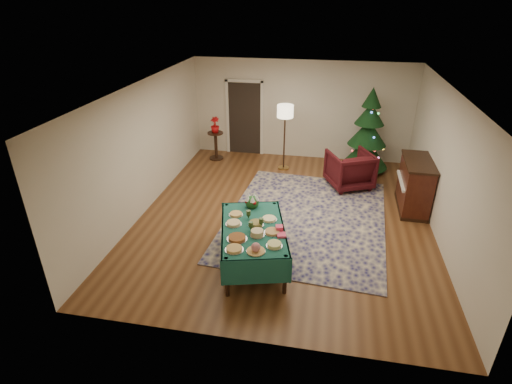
% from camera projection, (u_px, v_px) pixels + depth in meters
% --- Properties ---
extents(room_shell, '(7.00, 7.00, 7.00)m').
position_uv_depth(room_shell, '(286.00, 157.00, 7.93)').
color(room_shell, '#593319').
rests_on(room_shell, ground).
extents(doorway, '(1.08, 0.04, 2.16)m').
position_uv_depth(doorway, '(245.00, 117.00, 11.37)').
color(doorway, black).
rests_on(doorway, ground).
extents(rug, '(3.52, 4.44, 0.02)m').
position_uv_depth(rug, '(306.00, 218.00, 8.43)').
color(rug, '#15144C').
rests_on(rug, ground).
extents(buffet_table, '(1.50, 2.06, 0.72)m').
position_uv_depth(buffet_table, '(253.00, 235.00, 6.81)').
color(buffet_table, black).
rests_on(buffet_table, ground).
extents(platter_0, '(0.29, 0.29, 0.05)m').
position_uv_depth(platter_0, '(234.00, 249.00, 6.15)').
color(platter_0, silver).
rests_on(platter_0, buffet_table).
extents(platter_1, '(0.29, 0.29, 0.16)m').
position_uv_depth(platter_1, '(256.00, 248.00, 6.09)').
color(platter_1, silver).
rests_on(platter_1, buffet_table).
extents(platter_2, '(0.26, 0.26, 0.06)m').
position_uv_depth(platter_2, '(274.00, 245.00, 6.24)').
color(platter_2, silver).
rests_on(platter_2, buffet_table).
extents(platter_3, '(0.33, 0.33, 0.05)m').
position_uv_depth(platter_3, '(237.00, 238.00, 6.42)').
color(platter_3, silver).
rests_on(platter_3, buffet_table).
extents(platter_4, '(0.24, 0.24, 0.10)m').
position_uv_depth(platter_4, '(257.00, 233.00, 6.51)').
color(platter_4, silver).
rests_on(platter_4, buffet_table).
extents(platter_5, '(0.28, 0.28, 0.04)m').
position_uv_depth(platter_5, '(272.00, 232.00, 6.59)').
color(platter_5, silver).
rests_on(platter_5, buffet_table).
extents(platter_6, '(0.28, 0.28, 0.05)m').
position_uv_depth(platter_6, '(234.00, 223.00, 6.82)').
color(platter_6, silver).
rests_on(platter_6, buffet_table).
extents(platter_7, '(0.27, 0.27, 0.07)m').
position_uv_depth(platter_7, '(256.00, 224.00, 6.79)').
color(platter_7, silver).
rests_on(platter_7, buffet_table).
extents(platter_8, '(0.27, 0.27, 0.04)m').
position_uv_depth(platter_8, '(269.00, 219.00, 6.97)').
color(platter_8, silver).
rests_on(platter_8, buffet_table).
extents(platter_9, '(0.25, 0.25, 0.04)m').
position_uv_depth(platter_9, '(236.00, 214.00, 7.11)').
color(platter_9, silver).
rests_on(platter_9, buffet_table).
extents(goblet_0, '(0.08, 0.08, 0.17)m').
position_uv_depth(goblet_0, '(249.00, 215.00, 6.96)').
color(goblet_0, '#2D471E').
rests_on(goblet_0, buffet_table).
extents(goblet_1, '(0.08, 0.08, 0.17)m').
position_uv_depth(goblet_1, '(261.00, 222.00, 6.72)').
color(goblet_1, '#2D471E').
rests_on(goblet_1, buffet_table).
extents(goblet_2, '(0.08, 0.08, 0.17)m').
position_uv_depth(goblet_2, '(251.00, 226.00, 6.62)').
color(goblet_2, '#2D471E').
rests_on(goblet_2, buffet_table).
extents(napkin_stack, '(0.18, 0.18, 0.04)m').
position_uv_depth(napkin_stack, '(281.00, 235.00, 6.50)').
color(napkin_stack, '#F0426A').
rests_on(napkin_stack, buffet_table).
extents(gift_box, '(0.14, 0.14, 0.10)m').
position_uv_depth(gift_box, '(279.00, 228.00, 6.63)').
color(gift_box, '#F4446E').
rests_on(gift_box, buffet_table).
extents(centerpiece, '(0.26, 0.26, 0.30)m').
position_uv_depth(centerpiece, '(252.00, 201.00, 7.33)').
color(centerpiece, '#1E4C1E').
rests_on(centerpiece, buffet_table).
extents(armchair, '(1.24, 1.21, 0.98)m').
position_uv_depth(armchair, '(350.00, 168.00, 9.60)').
color(armchair, '#3E0D11').
rests_on(armchair, ground).
extents(floor_lamp, '(0.42, 0.42, 1.73)m').
position_uv_depth(floor_lamp, '(285.00, 115.00, 10.15)').
color(floor_lamp, '#A57F3F').
rests_on(floor_lamp, ground).
extents(side_table, '(0.44, 0.44, 0.78)m').
position_uv_depth(side_table, '(216.00, 146.00, 11.26)').
color(side_table, black).
rests_on(side_table, ground).
extents(potted_plant, '(0.24, 0.44, 0.24)m').
position_uv_depth(potted_plant, '(215.00, 128.00, 11.03)').
color(potted_plant, '#BB0D10').
rests_on(potted_plant, side_table).
extents(christmas_tree, '(1.44, 1.44, 2.20)m').
position_uv_depth(christmas_tree, '(368.00, 134.00, 10.30)').
color(christmas_tree, black).
rests_on(christmas_tree, ground).
extents(piano, '(0.64, 1.31, 1.12)m').
position_uv_depth(piano, '(415.00, 185.00, 8.60)').
color(piano, black).
rests_on(piano, ground).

